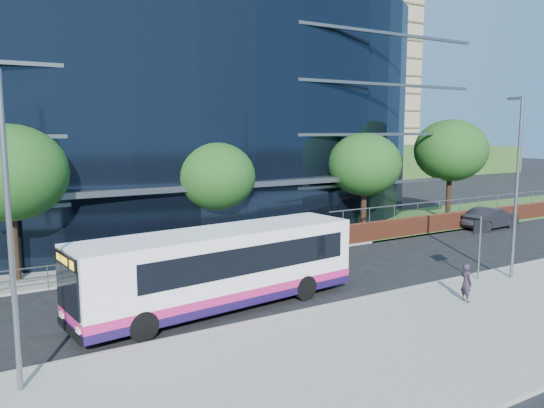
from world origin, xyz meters
TOP-DOWN VIEW (x-y plane):
  - ground at (0.00, 0.00)m, footprint 200.00×200.00m
  - pavement_near at (0.00, -5.00)m, footprint 80.00×8.00m
  - kerb at (0.00, -1.00)m, footprint 80.00×0.25m
  - yellow_line_outer at (0.00, -0.80)m, footprint 80.00×0.08m
  - yellow_line_inner at (0.00, -0.65)m, footprint 80.00×0.08m
  - far_forecourt at (-6.00, 11.00)m, footprint 50.00×8.00m
  - grass_verge at (24.00, 11.00)m, footprint 36.00×8.00m
  - glass_office at (-4.00, 20.85)m, footprint 44.00×23.10m
  - retaining_wall at (20.00, 7.30)m, footprint 34.00×0.40m
  - guard_railings at (-8.00, 7.00)m, footprint 24.00×0.05m
  - apartment_block at (32.00, 57.21)m, footprint 60.00×42.00m
  - street_sign at (4.50, -1.59)m, footprint 0.85×0.09m
  - tree_far_a at (-13.00, 9.00)m, footprint 4.95×4.95m
  - tree_far_b at (-3.00, 9.50)m, footprint 4.29×4.29m
  - tree_far_c at (7.00, 9.00)m, footprint 4.62×4.62m
  - tree_far_d at (16.00, 10.00)m, footprint 5.28×5.28m
  - tree_dist_e at (24.00, 40.00)m, footprint 4.62×4.62m
  - tree_dist_f at (40.00, 42.00)m, footprint 4.29×4.29m
  - streetlight_west at (-14.00, -2.17)m, footprint 0.15×0.77m
  - streetlight_east at (6.00, -2.17)m, footprint 0.15×0.77m
  - city_bus at (-6.68, 1.14)m, footprint 11.34×3.75m
  - parked_car at (16.05, 6.38)m, footprint 4.58×1.90m
  - pedestrian at (1.50, -3.36)m, footprint 0.46×0.61m

SIDE VIEW (x-z plane):
  - ground at x=0.00m, z-range 0.00..0.00m
  - yellow_line_outer at x=0.00m, z-range 0.00..0.01m
  - yellow_line_inner at x=0.00m, z-range 0.00..0.01m
  - far_forecourt at x=-6.00m, z-range 0.00..0.10m
  - grass_verge at x=24.00m, z-range 0.00..0.12m
  - pavement_near at x=0.00m, z-range 0.00..0.15m
  - kerb at x=0.00m, z-range 0.00..0.16m
  - retaining_wall at x=20.00m, z-range -0.44..1.67m
  - parked_car at x=16.05m, z-range 0.00..1.47m
  - guard_railings at x=-8.00m, z-range 0.27..1.37m
  - pedestrian at x=1.50m, z-range 0.15..1.64m
  - city_bus at x=-6.68m, z-range 0.09..3.10m
  - street_sign at x=4.50m, z-range 0.75..3.55m
  - tree_far_b at x=-3.00m, z-range 1.19..7.23m
  - tree_dist_f at x=40.00m, z-range 1.19..7.23m
  - streetlight_west at x=-14.00m, z-range 0.44..8.44m
  - streetlight_east at x=6.00m, z-range 0.44..8.44m
  - tree_far_c at x=7.00m, z-range 1.28..7.79m
  - tree_dist_e at x=24.00m, z-range 1.28..7.79m
  - tree_far_a at x=-13.00m, z-range 1.37..8.35m
  - tree_far_d at x=16.00m, z-range 1.47..8.91m
  - glass_office at x=-4.00m, z-range 0.00..16.00m
  - apartment_block at x=32.00m, z-range -3.89..26.11m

